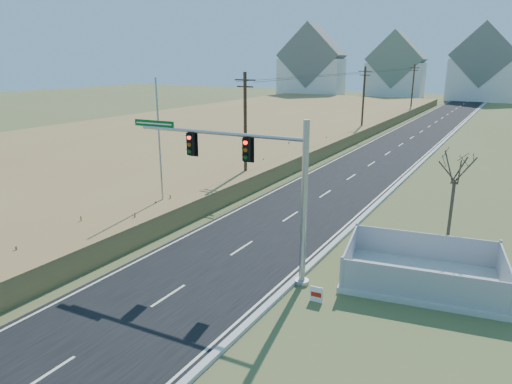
% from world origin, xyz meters
% --- Properties ---
extents(ground, '(260.00, 260.00, 0.00)m').
position_xyz_m(ground, '(0.00, 0.00, 0.00)').
color(ground, '#4F5D2D').
rests_on(ground, ground).
extents(road, '(8.00, 180.00, 0.06)m').
position_xyz_m(road, '(0.00, 50.00, 0.03)').
color(road, black).
rests_on(road, ground).
extents(curb, '(0.30, 180.00, 0.18)m').
position_xyz_m(curb, '(4.15, 50.00, 0.09)').
color(curb, '#B2AFA8').
rests_on(curb, ground).
extents(reed_marsh, '(38.00, 110.00, 1.30)m').
position_xyz_m(reed_marsh, '(-24.00, 40.00, 0.65)').
color(reed_marsh, olive).
rests_on(reed_marsh, ground).
extents(utility_pole_near, '(1.80, 0.26, 9.00)m').
position_xyz_m(utility_pole_near, '(-6.50, 15.00, 4.68)').
color(utility_pole_near, '#422D1E').
rests_on(utility_pole_near, ground).
extents(utility_pole_mid, '(1.80, 0.26, 9.00)m').
position_xyz_m(utility_pole_mid, '(-6.50, 45.00, 4.68)').
color(utility_pole_mid, '#422D1E').
rests_on(utility_pole_mid, ground).
extents(utility_pole_far, '(1.80, 0.26, 9.00)m').
position_xyz_m(utility_pole_far, '(-6.50, 75.00, 4.68)').
color(utility_pole_far, '#422D1E').
rests_on(utility_pole_far, ground).
extents(condo_nw, '(17.69, 13.38, 19.05)m').
position_xyz_m(condo_nw, '(-38.00, 100.00, 7.70)').
color(condo_nw, silver).
rests_on(condo_nw, ground).
extents(condo_nnw, '(14.93, 11.17, 17.03)m').
position_xyz_m(condo_nnw, '(-18.00, 108.00, 6.94)').
color(condo_nnw, silver).
rests_on(condo_nnw, ground).
extents(condo_n, '(15.27, 10.20, 18.54)m').
position_xyz_m(condo_n, '(2.00, 112.00, 7.61)').
color(condo_n, silver).
rests_on(condo_n, ground).
extents(traffic_signal_mast, '(9.44, 0.97, 7.52)m').
position_xyz_m(traffic_signal_mast, '(2.61, 1.86, 4.59)').
color(traffic_signal_mast, '#9EA0A5').
rests_on(traffic_signal_mast, ground).
extents(fence_enclosure, '(7.74, 5.94, 1.61)m').
position_xyz_m(fence_enclosure, '(9.21, 4.95, 0.30)').
color(fence_enclosure, '#B7B5AD').
rests_on(fence_enclosure, ground).
extents(open_sign, '(0.57, 0.11, 0.70)m').
position_xyz_m(open_sign, '(5.71, 0.80, 0.37)').
color(open_sign, white).
rests_on(open_sign, ground).
extents(flagpole, '(0.40, 0.40, 8.88)m').
position_xyz_m(flagpole, '(-7.00, 5.67, 3.55)').
color(flagpole, '#B7B5AD').
rests_on(flagpole, ground).
extents(bare_tree, '(2.14, 2.14, 5.67)m').
position_xyz_m(bare_tree, '(9.57, 9.88, 4.57)').
color(bare_tree, '#4C3F33').
rests_on(bare_tree, ground).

